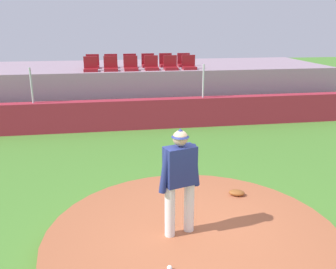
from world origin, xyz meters
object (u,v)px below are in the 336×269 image
Objects in this scene: fielding_glove at (237,193)px; stadium_chair_11 at (184,62)px; stadium_chair_3 at (151,65)px; stadium_chair_1 at (111,66)px; stadium_chair_6 at (93,64)px; pitcher at (180,175)px; stadium_chair_9 at (148,63)px; baseball at (170,268)px; stadium_chair_8 at (130,63)px; stadium_chair_2 at (131,66)px; stadium_chair_4 at (171,65)px; stadium_chair_0 at (91,67)px; stadium_chair_10 at (166,63)px; stadium_chair_7 at (111,63)px; stadium_chair_5 at (189,65)px.

stadium_chair_11 reaches higher than fielding_glove.
stadium_chair_3 is 1.60m from stadium_chair_11.
stadium_chair_1 is 1.12m from stadium_chair_6.
stadium_chair_9 reaches higher than pitcher.
baseball is 0.15× the size of stadium_chair_6.
stadium_chair_8 is (0.73, 0.90, 0.00)m from stadium_chair_1.
stadium_chair_2 and stadium_chair_3 have the same top height.
fielding_glove is 0.60× the size of stadium_chair_4.
fielding_glove is at bearing 90.65° from stadium_chair_4.
stadium_chair_2 is 0.90m from stadium_chair_8.
stadium_chair_0 is 1.00× the size of stadium_chair_10.
stadium_chair_3 is at bearing -178.95° from stadium_chair_1.
stadium_chair_8 and stadium_chair_9 have the same top height.
stadium_chair_9 is (0.69, 0.02, 0.00)m from stadium_chair_8.
stadium_chair_3 reaches higher than pitcher.
stadium_chair_6 is at bearing -18.75° from stadium_chair_4.
stadium_chair_4 is 0.94m from stadium_chair_10.
stadium_chair_2 is (1.39, 0.00, 0.00)m from stadium_chair_0.
stadium_chair_3 is at bearing 69.11° from pitcher.
stadium_chair_2 and stadium_chair_7 have the same top height.
stadium_chair_2 is 1.00× the size of stadium_chair_9.
fielding_glove is at bearing 85.69° from stadium_chair_11.
stadium_chair_3 is 1.11m from stadium_chair_10.
fielding_glove is 0.60× the size of stadium_chair_10.
stadium_chair_4 is 1.00× the size of stadium_chair_8.
stadium_chair_0 and stadium_chair_6 have the same top height.
baseball is at bearing 93.09° from stadium_chair_7.
stadium_chair_1 reaches higher than baseball.
stadium_chair_10 is 1.00× the size of stadium_chair_11.
stadium_chair_5 is at bearing -177.49° from stadium_chair_4.
stadium_chair_2 is at bearing 145.74° from stadium_chair_6.
stadium_chair_7 is at bearing -53.50° from stadium_chair_2.
stadium_chair_6 is 2.75m from stadium_chair_10.
stadium_chair_0 is at bearing 0.04° from stadium_chair_2.
stadium_chair_4 is 1.18m from stadium_chair_9.
stadium_chair_4 is (2.81, -0.02, 0.00)m from stadium_chair_0.
stadium_chair_2 is at bearing 179.41° from stadium_chair_1.
stadium_chair_6 is at bearing -0.15° from stadium_chair_7.
stadium_chair_8 is (-2.08, 0.89, 0.00)m from stadium_chair_5.
stadium_chair_7 is (-2.18, 7.96, 1.65)m from fielding_glove.
stadium_chair_1 is (-2.21, 7.04, 1.65)m from fielding_glove.
stadium_chair_0 is at bearing 23.71° from stadium_chair_9.
stadium_chair_11 is at bearing -157.19° from stadium_chair_2.
stadium_chair_3 and stadium_chair_9 have the same top height.
stadium_chair_1 is 1.00× the size of stadium_chair_11.
stadium_chair_2 is at bearing 52.35° from stadium_chair_9.
stadium_chair_2 is 1.00× the size of stadium_chair_5.
stadium_chair_4 reaches higher than pitcher.
stadium_chair_8 is (1.42, 0.90, 0.00)m from stadium_chair_0.
stadium_chair_2 and stadium_chair_6 have the same top height.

